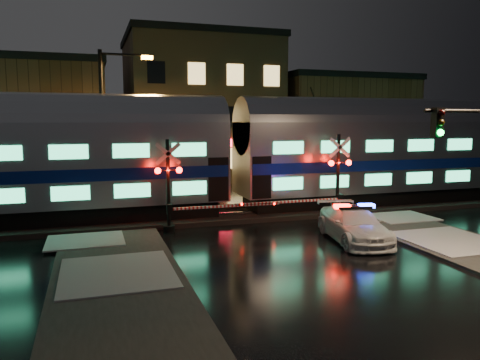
% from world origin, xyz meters
% --- Properties ---
extents(ground, '(120.00, 120.00, 0.00)m').
position_xyz_m(ground, '(0.00, 0.00, 0.00)').
color(ground, black).
rests_on(ground, ground).
extents(ballast, '(90.00, 4.20, 0.24)m').
position_xyz_m(ballast, '(0.00, 5.00, 0.12)').
color(ballast, black).
rests_on(ballast, ground).
extents(sidewalk_left, '(4.00, 20.00, 0.12)m').
position_xyz_m(sidewalk_left, '(-6.50, -6.00, 0.06)').
color(sidewalk_left, '#2D2D2D').
rests_on(sidewalk_left, ground).
extents(building_left, '(14.00, 10.00, 9.00)m').
position_xyz_m(building_left, '(-13.00, 22.00, 4.50)').
color(building_left, '#543420').
rests_on(building_left, ground).
extents(building_mid, '(12.00, 11.00, 11.50)m').
position_xyz_m(building_mid, '(2.00, 22.50, 5.75)').
color(building_mid, brown).
rests_on(building_mid, ground).
extents(building_right, '(12.00, 10.00, 8.50)m').
position_xyz_m(building_right, '(15.00, 22.00, 4.25)').
color(building_right, '#543420').
rests_on(building_right, ground).
extents(train, '(51.00, 3.12, 5.92)m').
position_xyz_m(train, '(-0.31, 5.00, 3.38)').
color(train, black).
rests_on(train, ballast).
extents(police_car, '(2.68, 5.01, 1.54)m').
position_xyz_m(police_car, '(3.00, -1.42, 0.70)').
color(police_car, white).
rests_on(police_car, ground).
extents(crossing_signal_right, '(6.02, 0.67, 4.26)m').
position_xyz_m(crossing_signal_right, '(4.03, 2.31, 1.77)').
color(crossing_signal_right, black).
rests_on(crossing_signal_right, ground).
extents(crossing_signal_left, '(5.82, 0.66, 4.12)m').
position_xyz_m(crossing_signal_left, '(-3.62, 2.31, 1.71)').
color(crossing_signal_left, black).
rests_on(crossing_signal_left, ground).
extents(streetlight, '(2.92, 0.31, 8.72)m').
position_xyz_m(streetlight, '(-6.19, 9.00, 5.03)').
color(streetlight, black).
rests_on(streetlight, ground).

